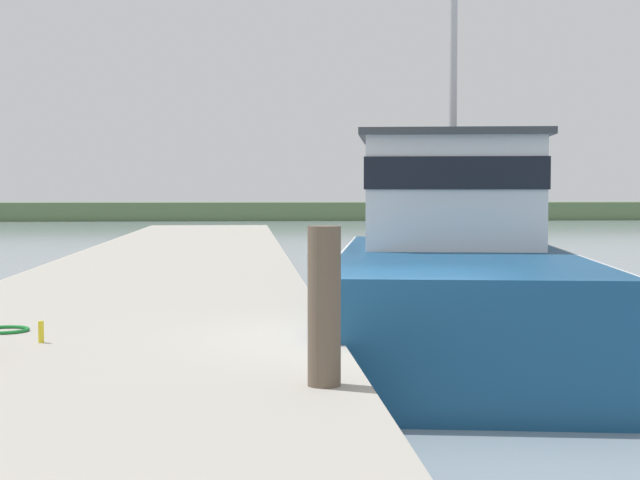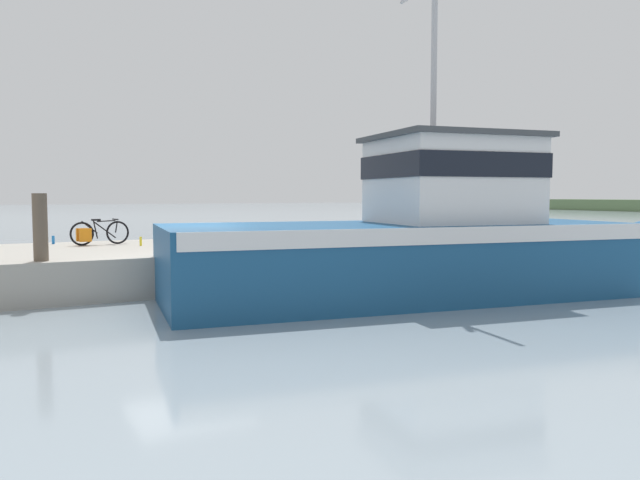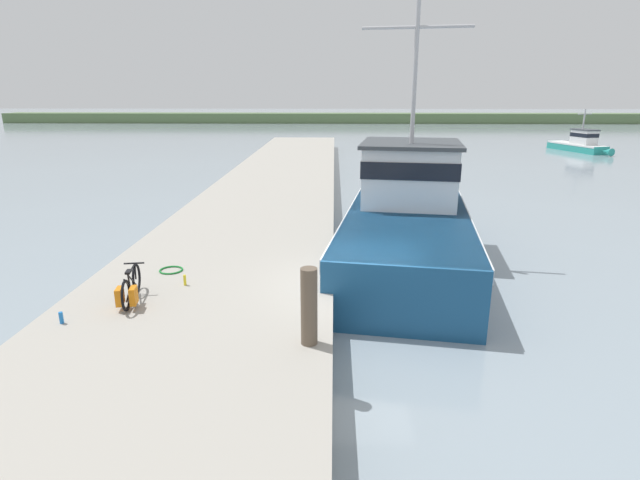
% 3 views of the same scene
% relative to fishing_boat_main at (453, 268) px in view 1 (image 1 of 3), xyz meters
% --- Properties ---
extents(ground_plane, '(320.00, 320.00, 0.00)m').
position_rel_fishing_boat_main_xyz_m(ground_plane, '(-1.75, -5.12, -1.39)').
color(ground_plane, '#84939E').
extents(dock_pier, '(6.02, 80.00, 0.96)m').
position_rel_fishing_boat_main_xyz_m(dock_pier, '(-5.46, -5.12, -0.91)').
color(dock_pier, '#A39E93').
rests_on(dock_pier, ground_plane).
extents(far_shoreline, '(180.00, 5.00, 1.71)m').
position_rel_fishing_boat_main_xyz_m(far_shoreline, '(28.25, 76.14, -0.54)').
color(far_shoreline, '#567047').
rests_on(far_shoreline, ground_plane).
extents(fishing_boat_main, '(5.36, 12.89, 8.41)m').
position_rel_fishing_boat_main_xyz_m(fishing_boat_main, '(0.00, 0.00, 0.00)').
color(fishing_boat_main, navy).
rests_on(fishing_boat_main, ground_plane).
extents(mooring_post, '(0.30, 0.30, 1.45)m').
position_rel_fishing_boat_main_xyz_m(mooring_post, '(-2.88, -7.94, 0.29)').
color(mooring_post, brown).
rests_on(mooring_post, dock_pier).
extents(hose_coil, '(0.60, 0.60, 0.04)m').
position_rel_fishing_boat_main_xyz_m(hose_coil, '(-6.61, -4.21, -0.41)').
color(hose_coil, '#197A2D').
rests_on(hose_coil, dock_pier).
extents(water_bottle_by_bike, '(0.07, 0.07, 0.25)m').
position_rel_fishing_boat_main_xyz_m(water_bottle_by_bike, '(-5.97, -5.18, -0.30)').
color(water_bottle_by_bike, yellow).
rests_on(water_bottle_by_bike, dock_pier).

